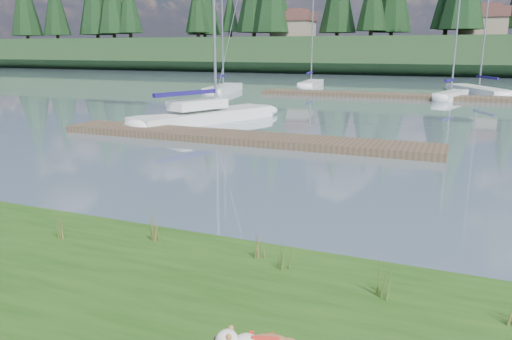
% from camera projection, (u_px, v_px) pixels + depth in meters
% --- Properties ---
extents(ground, '(200.00, 200.00, 0.00)m').
position_uv_depth(ground, '(402.00, 98.00, 37.63)').
color(ground, slate).
rests_on(ground, ground).
extents(ridge, '(200.00, 20.00, 5.00)m').
position_uv_depth(ridge, '(437.00, 56.00, 75.59)').
color(ridge, '#1C3319').
rests_on(ridge, ground).
extents(sailboat_main, '(5.08, 9.28, 13.28)m').
position_uv_depth(sailboat_main, '(215.00, 113.00, 25.77)').
color(sailboat_main, white).
rests_on(sailboat_main, ground).
extents(dock_near, '(16.00, 2.00, 0.30)m').
position_uv_depth(dock_near, '(238.00, 137.00, 20.25)').
color(dock_near, '#4C3D2C').
rests_on(dock_near, ground).
extents(dock_far, '(26.00, 2.20, 0.30)m').
position_uv_depth(dock_far, '(430.00, 97.00, 36.85)').
color(dock_far, '#4C3D2C').
rests_on(dock_far, ground).
extents(sailboat_bg_0, '(3.05, 8.21, 11.67)m').
position_uv_depth(sailboat_bg_0, '(226.00, 88.00, 43.05)').
color(sailboat_bg_0, white).
rests_on(sailboat_bg_0, ground).
extents(sailboat_bg_1, '(2.12, 7.20, 10.69)m').
position_uv_depth(sailboat_bg_1, '(312.00, 83.00, 48.57)').
color(sailboat_bg_1, white).
rests_on(sailboat_bg_1, ground).
extents(sailboat_bg_2, '(2.51, 5.91, 8.98)m').
position_uv_depth(sailboat_bg_2, '(453.00, 94.00, 37.12)').
color(sailboat_bg_2, white).
rests_on(sailboat_bg_2, ground).
extents(sailboat_bg_3, '(5.75, 9.20, 13.58)m').
position_uv_depth(sailboat_bg_3, '(474.00, 89.00, 41.59)').
color(sailboat_bg_3, white).
rests_on(sailboat_bg_3, ground).
extents(weed_0, '(0.17, 0.14, 0.61)m').
position_uv_depth(weed_0, '(154.00, 227.00, 8.86)').
color(weed_0, '#475B23').
rests_on(weed_0, bank).
extents(weed_1, '(0.17, 0.14, 0.49)m').
position_uv_depth(weed_1, '(258.00, 246.00, 8.13)').
color(weed_1, '#475B23').
rests_on(weed_1, bank).
extents(weed_2, '(0.17, 0.14, 0.71)m').
position_uv_depth(weed_2, '(386.00, 278.00, 6.78)').
color(weed_2, '#475B23').
rests_on(weed_2, bank).
extents(weed_3, '(0.17, 0.14, 0.63)m').
position_uv_depth(weed_3, '(59.00, 224.00, 8.95)').
color(weed_3, '#475B23').
rests_on(weed_3, bank).
extents(weed_4, '(0.17, 0.14, 0.49)m').
position_uv_depth(weed_4, '(284.00, 257.00, 7.70)').
color(weed_4, '#475B23').
rests_on(weed_4, bank).
extents(mud_lip, '(60.00, 0.50, 0.14)m').
position_uv_depth(mud_lip, '(197.00, 248.00, 9.27)').
color(mud_lip, '#33281C').
rests_on(mud_lip, ground).
extents(conifer_1, '(4.40, 4.40, 11.30)m').
position_uv_depth(conifer_1, '(197.00, 3.00, 86.60)').
color(conifer_1, '#382619').
rests_on(conifer_1, ridge).
extents(house_0, '(6.30, 5.30, 4.65)m').
position_uv_depth(house_0, '(294.00, 24.00, 79.95)').
color(house_0, gray).
rests_on(house_0, ridge).
extents(house_1, '(6.30, 5.30, 4.65)m').
position_uv_depth(house_1, '(484.00, 21.00, 70.42)').
color(house_1, gray).
rests_on(house_1, ridge).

